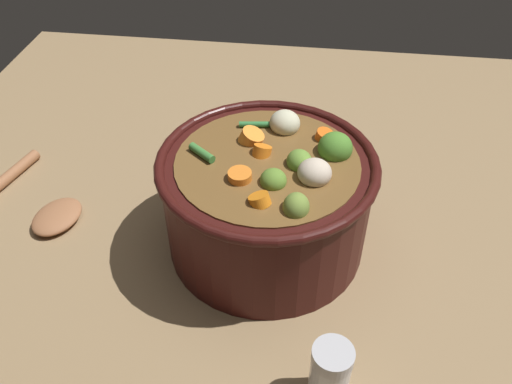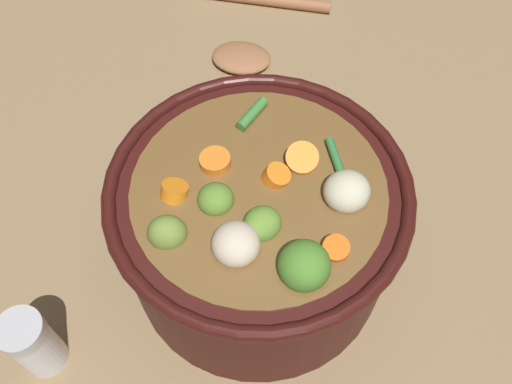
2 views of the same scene
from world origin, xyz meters
name	(u,v)px [view 2 (image 2 of 2)]	position (x,y,z in m)	size (l,w,h in m)	color
ground_plane	(258,259)	(0.00, 0.00, 0.00)	(1.10, 1.10, 0.00)	#8C704C
cooking_pot	(259,225)	(0.00, 0.00, 0.07)	(0.25, 0.25, 0.15)	#38110F
wooden_spoon	(248,33)	(-0.32, 0.01, 0.01)	(0.18, 0.20, 0.02)	#99623E
salt_shaker	(33,343)	(0.08, -0.20, 0.04)	(0.04, 0.04, 0.08)	silver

